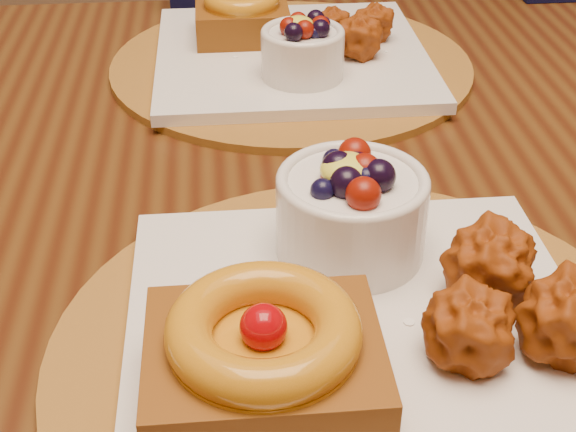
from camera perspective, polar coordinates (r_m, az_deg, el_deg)
The scene contains 4 objects.
dining_table at distance 0.71m, azimuth 1.90°, elevation -2.30°, with size 1.60×0.90×0.76m.
place_setting_near at distance 0.48m, azimuth 4.76°, elevation -6.98°, with size 0.38×0.38×0.09m.
place_setting_far at distance 0.85m, azimuth 0.12°, elevation 11.68°, with size 0.38×0.38×0.08m.
chair_far at distance 1.50m, azimuth 0.78°, elevation 12.47°, with size 0.62×0.62×0.99m.
Camera 1 is at (-0.10, -0.50, 1.10)m, focal length 50.00 mm.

